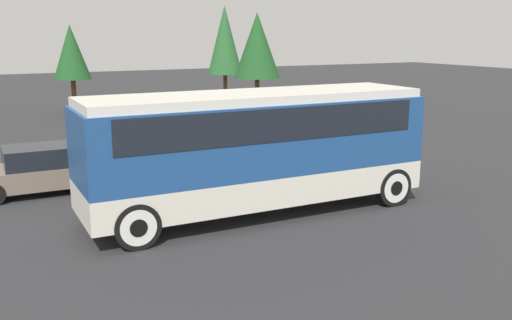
% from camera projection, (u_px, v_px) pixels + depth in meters
% --- Properties ---
extents(ground_plane, '(120.00, 120.00, 0.00)m').
position_uv_depth(ground_plane, '(256.00, 213.00, 15.44)').
color(ground_plane, '#2D2D30').
extents(tour_bus, '(9.22, 2.61, 3.26)m').
position_uv_depth(tour_bus, '(259.00, 142.00, 15.05)').
color(tour_bus, silver).
rests_on(tour_bus, ground_plane).
extents(parked_car_near, '(4.00, 1.82, 1.44)m').
position_uv_depth(parked_car_near, '(45.00, 170.00, 17.31)').
color(parked_car_near, '#7A6B5B').
rests_on(parked_car_near, ground_plane).
extents(parked_car_mid, '(4.23, 1.79, 1.53)m').
position_uv_depth(parked_car_mid, '(254.00, 141.00, 21.66)').
color(parked_car_mid, '#BCBCC1').
rests_on(parked_car_mid, ground_plane).
extents(tree_left, '(2.82, 2.82, 5.96)m').
position_uv_depth(tree_left, '(257.00, 46.00, 34.34)').
color(tree_left, brown).
rests_on(tree_left, ground_plane).
extents(tree_center, '(2.13, 2.13, 5.24)m').
position_uv_depth(tree_center, '(71.00, 53.00, 32.78)').
color(tree_center, brown).
rests_on(tree_center, ground_plane).
extents(tree_right, '(2.42, 2.42, 6.61)m').
position_uv_depth(tree_right, '(225.00, 40.00, 39.63)').
color(tree_right, brown).
rests_on(tree_right, ground_plane).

